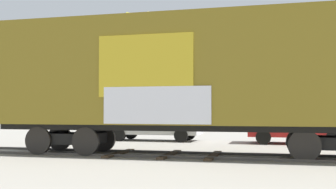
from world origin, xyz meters
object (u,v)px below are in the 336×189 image
object	(u,v)px
freight_car	(192,74)
flagpole	(144,53)
parked_car_silver	(152,122)
parked_car_red	(296,125)

from	to	relation	value
freight_car	flagpole	size ratio (longest dim) A/B	1.67
parked_car_silver	parked_car_red	world-z (taller)	parked_car_silver
freight_car	parked_car_red	world-z (taller)	freight_car
flagpole	parked_car_silver	distance (m)	7.80
freight_car	parked_car_red	size ratio (longest dim) A/B	3.18
flagpole	parked_car_red	world-z (taller)	flagpole
freight_car	parked_car_silver	xyz separation A→B (m)	(-3.16, 6.36, -1.73)
parked_car_red	freight_car	bearing A→B (deg)	-120.05
flagpole	parked_car_red	size ratio (longest dim) A/B	1.91
freight_car	parked_car_silver	bearing A→B (deg)	116.43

